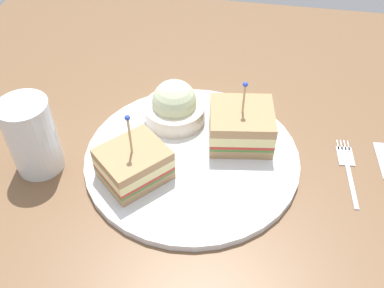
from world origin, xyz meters
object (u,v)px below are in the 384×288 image
Objects in this scene: sandwich_half_back at (241,126)px; drink_glass at (33,139)px; sandwich_half_front at (134,164)px; coleslaw_bowl at (175,106)px; plate at (192,157)px; fork at (347,164)px.

sandwich_half_back reaches higher than drink_glass.
coleslaw_bowl is at bearing -102.82° from sandwich_half_front.
plate is 8.10cm from sandwich_half_back.
drink_glass is at bearing 35.16° from coleslaw_bowl.
drink_glass is at bearing 12.75° from plate.
sandwich_half_front is at bearing 36.44° from sandwich_half_back.
drink_glass reaches higher than plate.
drink_glass is at bearing 18.39° from sandwich_half_back.
sandwich_half_back is at bearing -161.61° from drink_glass.
sandwich_half_back is 27.90cm from drink_glass.
sandwich_half_front is at bearing 16.07° from fork.
plate is at bearing -167.25° from drink_glass.
sandwich_half_front reaches higher than plate.
drink_glass is at bearing 10.06° from fork.
sandwich_half_front is at bearing 177.18° from drink_glass.
fork is at bearing -169.94° from drink_glass.
sandwich_half_back is at bearing -5.37° from fork.
fork is (-41.55, -7.37, -4.78)cm from drink_glass.
plate is 8.94cm from sandwich_half_front.
sandwich_half_back is 1.11× the size of coleslaw_bowl.
sandwich_half_front reaches higher than drink_glass.
fork is (-15.10, 1.42, -3.48)cm from sandwich_half_back.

